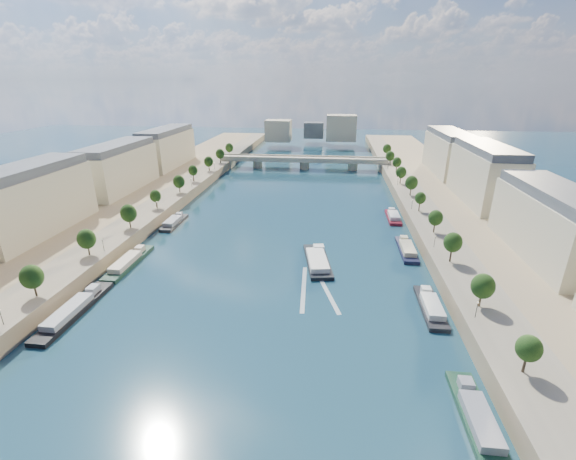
# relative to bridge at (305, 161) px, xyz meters

# --- Properties ---
(ground) EXTENTS (700.00, 700.00, 0.00)m
(ground) POSITION_rel_bridge_xyz_m (0.00, -121.53, -5.08)
(ground) COLOR #0D2F3C
(ground) RESTS_ON ground
(quay_left) EXTENTS (44.00, 520.00, 5.00)m
(quay_left) POSITION_rel_bridge_xyz_m (-72.00, -121.53, -2.58)
(quay_left) COLOR #9E8460
(quay_left) RESTS_ON ground
(quay_right) EXTENTS (44.00, 520.00, 5.00)m
(quay_right) POSITION_rel_bridge_xyz_m (72.00, -121.53, -2.58)
(quay_right) COLOR #9E8460
(quay_right) RESTS_ON ground
(pave_left) EXTENTS (14.00, 520.00, 0.10)m
(pave_left) POSITION_rel_bridge_xyz_m (-57.00, -121.53, -0.03)
(pave_left) COLOR gray
(pave_left) RESTS_ON quay_left
(pave_right) EXTENTS (14.00, 520.00, 0.10)m
(pave_right) POSITION_rel_bridge_xyz_m (57.00, -121.53, -0.03)
(pave_right) COLOR gray
(pave_right) RESTS_ON quay_right
(trees_left) EXTENTS (4.80, 268.80, 8.26)m
(trees_left) POSITION_rel_bridge_xyz_m (-55.00, -119.53, 5.39)
(trees_left) COLOR #382B1E
(trees_left) RESTS_ON ground
(trees_right) EXTENTS (4.80, 268.80, 8.26)m
(trees_right) POSITION_rel_bridge_xyz_m (55.00, -111.53, 5.39)
(trees_right) COLOR #382B1E
(trees_right) RESTS_ON ground
(lamps_left) EXTENTS (0.36, 200.36, 4.28)m
(lamps_left) POSITION_rel_bridge_xyz_m (-52.50, -131.53, 2.70)
(lamps_left) COLOR black
(lamps_left) RESTS_ON ground
(lamps_right) EXTENTS (0.36, 200.36, 4.28)m
(lamps_right) POSITION_rel_bridge_xyz_m (52.50, -116.53, 2.70)
(lamps_right) COLOR black
(lamps_right) RESTS_ON ground
(buildings_left) EXTENTS (16.00, 226.00, 23.20)m
(buildings_left) POSITION_rel_bridge_xyz_m (-85.00, -109.53, 11.37)
(buildings_left) COLOR beige
(buildings_left) RESTS_ON ground
(buildings_right) EXTENTS (16.00, 226.00, 23.20)m
(buildings_right) POSITION_rel_bridge_xyz_m (85.00, -109.53, 11.37)
(buildings_right) COLOR beige
(buildings_right) RESTS_ON ground
(skyline) EXTENTS (79.00, 42.00, 22.00)m
(skyline) POSITION_rel_bridge_xyz_m (3.19, 97.99, 9.57)
(skyline) COLOR beige
(skyline) RESTS_ON ground
(bridge) EXTENTS (112.00, 12.00, 8.15)m
(bridge) POSITION_rel_bridge_xyz_m (0.00, 0.00, 0.00)
(bridge) COLOR #C1B79E
(bridge) RESTS_ON ground
(tour_barge) EXTENTS (11.10, 25.60, 3.57)m
(tour_barge) POSITION_rel_bridge_xyz_m (15.07, -142.22, -4.21)
(tour_barge) COLOR black
(tour_barge) RESTS_ON ground
(wake) EXTENTS (11.87, 26.03, 0.04)m
(wake) POSITION_rel_bridge_xyz_m (15.07, -158.90, -5.06)
(wake) COLOR silver
(wake) RESTS_ON ground
(moored_barges_left) EXTENTS (5.00, 148.52, 3.60)m
(moored_barges_left) POSITION_rel_bridge_xyz_m (-45.50, -171.80, -4.24)
(moored_barges_left) COLOR #1B1937
(moored_barges_left) RESTS_ON ground
(moored_barges_right) EXTENTS (5.00, 156.36, 3.60)m
(moored_barges_right) POSITION_rel_bridge_xyz_m (45.50, -168.32, -4.24)
(moored_barges_right) COLOR black
(moored_barges_right) RESTS_ON ground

